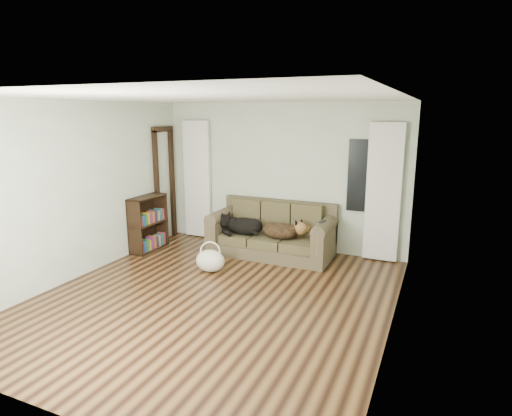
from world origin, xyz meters
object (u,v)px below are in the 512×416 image
at_px(dog_shepherd, 282,230).
at_px(tote_bag, 210,261).
at_px(dog_black_lab, 242,226).
at_px(bookshelf, 148,223).
at_px(sofa, 271,230).

xyz_separation_m(dog_shepherd, tote_bag, (-0.80, -1.04, -0.33)).
bearing_deg(dog_black_lab, dog_shepherd, 11.65).
height_order(dog_shepherd, tote_bag, dog_shepherd).
distance_m(dog_shepherd, bookshelf, 2.41).
bearing_deg(dog_shepherd, bookshelf, 21.63).
bearing_deg(sofa, dog_shepherd, -20.27).
height_order(sofa, dog_black_lab, sofa).
bearing_deg(dog_shepherd, tote_bag, 61.23).
distance_m(dog_black_lab, dog_shepherd, 0.74).
xyz_separation_m(dog_shepherd, bookshelf, (-2.35, -0.54, 0.01)).
height_order(dog_black_lab, tote_bag, dog_black_lab).
bearing_deg(dog_black_lab, bookshelf, -151.21).
bearing_deg(sofa, tote_bag, -116.39).
relative_size(dog_black_lab, tote_bag, 1.44).
xyz_separation_m(dog_black_lab, tote_bag, (-0.06, -1.03, -0.32)).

